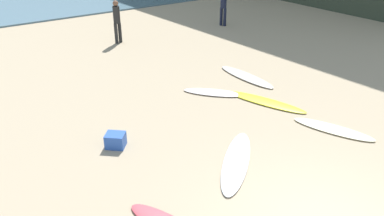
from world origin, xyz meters
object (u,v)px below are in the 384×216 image
surfboard_1 (266,102)px  surfboard_0 (213,92)px  beachgoer_mid (117,20)px  beachgoer_far (223,5)px  beach_cooler (116,140)px  surfboard_3 (246,77)px  surfboard_4 (236,161)px  surfboard_5 (333,129)px

surfboard_1 → surfboard_0: bearing=-78.3°
beachgoer_mid → surfboard_0: bearing=-100.4°
beachgoer_far → beach_cooler: size_ratio=3.81×
beachgoer_mid → beach_cooler: (-3.11, -7.41, -0.81)m
surfboard_1 → surfboard_3: size_ratio=1.06×
surfboard_3 → beachgoer_mid: 6.23m
surfboard_4 → beachgoer_mid: 9.61m
surfboard_0 → surfboard_3: 1.71m
surfboard_0 → beach_cooler: bearing=-27.8°
beach_cooler → beachgoer_far: bearing=41.0°
surfboard_3 → beach_cooler: bearing=-169.4°
surfboard_0 → surfboard_3: surfboard_3 is taller
surfboard_0 → surfboard_4: size_ratio=0.73×
beachgoer_mid → beachgoer_far: 5.21m
surfboard_5 → beachgoer_mid: beachgoer_mid is taller
surfboard_3 → beachgoer_far: beachgoer_far is taller
surfboard_1 → beachgoer_mid: 7.74m
surfboard_1 → beachgoer_mid: bearing=-102.2°
surfboard_1 → beachgoer_mid: size_ratio=1.44×
surfboard_4 → beachgoer_far: bearing=101.2°
surfboard_4 → beachgoer_far: beachgoer_far is taller
surfboard_3 → beachgoer_mid: size_ratio=1.36×
surfboard_3 → surfboard_4: size_ratio=0.93×
surfboard_3 → surfboard_5: surfboard_3 is taller
beachgoer_mid → beach_cooler: bearing=-129.1°
surfboard_4 → beach_cooler: beach_cooler is taller
surfboard_0 → beachgoer_mid: size_ratio=1.08×
surfboard_1 → surfboard_3: surfboard_3 is taller
surfboard_5 → beachgoer_far: (3.11, 9.48, 0.96)m
surfboard_0 → surfboard_3: (1.65, 0.44, 0.00)m
surfboard_3 → surfboard_4: bearing=-137.6°
surfboard_4 → surfboard_5: size_ratio=1.21×
surfboard_0 → beachgoer_mid: 6.27m
surfboard_3 → surfboard_0: bearing=-171.8°
surfboard_3 → beachgoer_far: 6.32m
surfboard_1 → surfboard_4: surfboard_4 is taller
surfboard_1 → beachgoer_far: 8.20m
surfboard_0 → surfboard_3: bearing=148.7°
surfboard_0 → surfboard_4: (-1.62, -3.36, 0.00)m
surfboard_4 → surfboard_5: surfboard_4 is taller
surfboard_0 → surfboard_5: surfboard_0 is taller
surfboard_0 → beachgoer_mid: (-0.64, 6.16, 0.95)m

